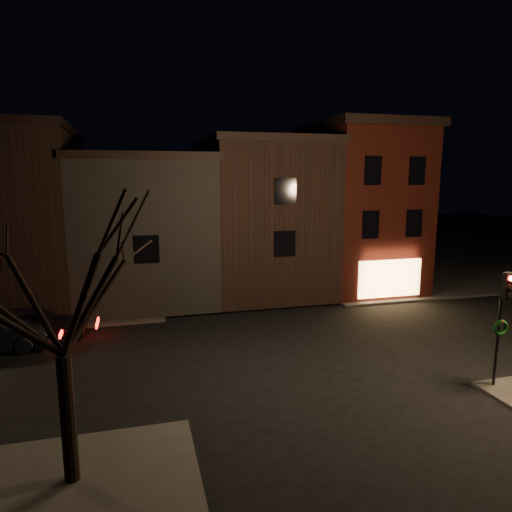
{
  "coord_description": "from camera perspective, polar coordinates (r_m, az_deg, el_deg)",
  "views": [
    {
      "loc": [
        -6.27,
        -17.69,
        7.31
      ],
      "look_at": [
        -0.23,
        4.98,
        3.2
      ],
      "focal_mm": 32.0,
      "sensor_mm": 36.0,
      "label": 1
    }
  ],
  "objects": [
    {
      "name": "ground",
      "position": [
        20.14,
        4.38,
        -11.38
      ],
      "size": [
        120.0,
        120.0,
        0.0
      ],
      "primitive_type": "plane",
      "color": "black",
      "rests_on": "ground"
    },
    {
      "name": "row_building_a",
      "position": [
        29.34,
        0.5,
        5.1
      ],
      "size": [
        7.3,
        10.3,
        9.4
      ],
      "color": "black",
      "rests_on": "ground"
    },
    {
      "name": "sidewalk_far_right",
      "position": [
        46.51,
        19.71,
        0.38
      ],
      "size": [
        30.0,
        30.0,
        0.12
      ],
      "primitive_type": "cube",
      "color": "#2D2B28",
      "rests_on": "ground"
    },
    {
      "name": "row_building_b",
      "position": [
        28.35,
        -13.81,
        3.62
      ],
      "size": [
        7.8,
        10.3,
        8.4
      ],
      "color": "black",
      "rests_on": "ground"
    },
    {
      "name": "row_building_c",
      "position": [
        29.06,
        -28.34,
        4.36
      ],
      "size": [
        7.3,
        10.3,
        9.9
      ],
      "color": "black",
      "rests_on": "ground"
    },
    {
      "name": "parked_car_a",
      "position": [
        22.95,
        -26.15,
        -7.63
      ],
      "size": [
        4.63,
        1.9,
        1.57
      ],
      "primitive_type": "imported",
      "rotation": [
        0.0,
        0.0,
        1.58
      ],
      "color": "black",
      "rests_on": "ground"
    },
    {
      "name": "corner_building",
      "position": [
        30.74,
        12.85,
        6.13
      ],
      "size": [
        6.5,
        8.5,
        10.5
      ],
      "color": "#48130D",
      "rests_on": "ground"
    },
    {
      "name": "bare_tree_left",
      "position": [
        10.99,
        -23.72,
        -0.74
      ],
      "size": [
        5.6,
        5.6,
        7.5
      ],
      "color": "black",
      "rests_on": "sidewalk_near_left"
    },
    {
      "name": "traffic_signal",
      "position": [
        17.6,
        28.46,
        -6.12
      ],
      "size": [
        0.58,
        0.38,
        4.05
      ],
      "color": "black",
      "rests_on": "sidewalk_near_right"
    }
  ]
}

